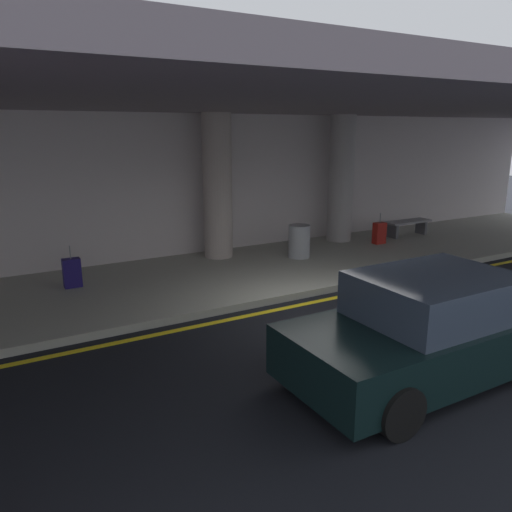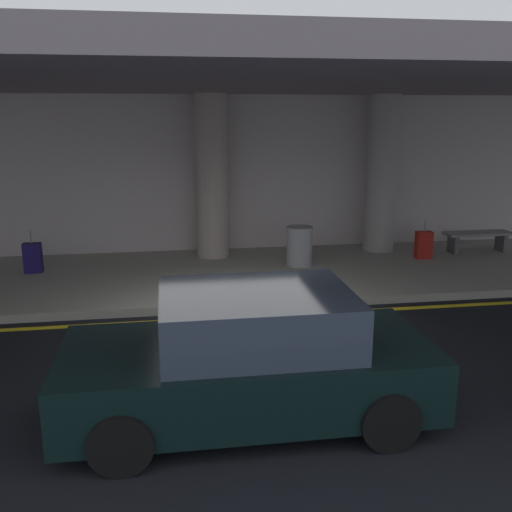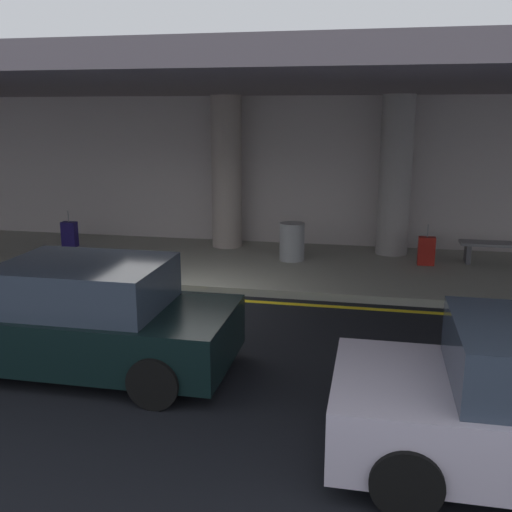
{
  "view_description": "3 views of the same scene",
  "coord_description": "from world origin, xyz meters",
  "px_view_note": "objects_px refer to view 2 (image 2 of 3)",
  "views": [
    {
      "loc": [
        -5.42,
        -6.96,
        3.4
      ],
      "look_at": [
        -0.68,
        1.35,
        0.95
      ],
      "focal_mm": 34.81,
      "sensor_mm": 36.0,
      "label": 1
    },
    {
      "loc": [
        -1.05,
        -8.53,
        3.4
      ],
      "look_at": [
        0.54,
        1.61,
        0.84
      ],
      "focal_mm": 40.62,
      "sensor_mm": 36.0,
      "label": 2
    },
    {
      "loc": [
        3.58,
        -9.48,
        3.4
      ],
      "look_at": [
        1.4,
        1.24,
        0.74
      ],
      "focal_mm": 41.5,
      "sensor_mm": 36.0,
      "label": 3
    }
  ],
  "objects_px": {
    "support_column_far_left": "(212,177)",
    "trash_bin_steel": "(299,246)",
    "suitcase_upright_primary": "(33,258)",
    "support_column_left_mid": "(382,174)",
    "suitcase_upright_secondary": "(424,245)",
    "bench_metal": "(478,237)",
    "car_black": "(250,359)"
  },
  "relations": [
    {
      "from": "trash_bin_steel",
      "to": "suitcase_upright_primary",
      "type": "bearing_deg",
      "value": 177.18
    },
    {
      "from": "suitcase_upright_secondary",
      "to": "car_black",
      "type": "bearing_deg",
      "value": -142.04
    },
    {
      "from": "suitcase_upright_secondary",
      "to": "trash_bin_steel",
      "type": "distance_m",
      "value": 2.95
    },
    {
      "from": "suitcase_upright_primary",
      "to": "bench_metal",
      "type": "relative_size",
      "value": 0.56
    },
    {
      "from": "suitcase_upright_secondary",
      "to": "trash_bin_steel",
      "type": "relative_size",
      "value": 1.06
    },
    {
      "from": "support_column_far_left",
      "to": "car_black",
      "type": "bearing_deg",
      "value": -91.52
    },
    {
      "from": "support_column_far_left",
      "to": "trash_bin_steel",
      "type": "xyz_separation_m",
      "value": [
        1.78,
        -1.12,
        -1.4
      ]
    },
    {
      "from": "support_column_far_left",
      "to": "trash_bin_steel",
      "type": "bearing_deg",
      "value": -32.1
    },
    {
      "from": "car_black",
      "to": "support_column_left_mid",
      "type": "bearing_deg",
      "value": -120.04
    },
    {
      "from": "support_column_left_mid",
      "to": "bench_metal",
      "type": "height_order",
      "value": "support_column_left_mid"
    },
    {
      "from": "bench_metal",
      "to": "trash_bin_steel",
      "type": "distance_m",
      "value": 4.51
    },
    {
      "from": "suitcase_upright_primary",
      "to": "support_column_left_mid",
      "type": "bearing_deg",
      "value": 26.88
    },
    {
      "from": "car_black",
      "to": "bench_metal",
      "type": "distance_m",
      "value": 9.19
    },
    {
      "from": "support_column_far_left",
      "to": "trash_bin_steel",
      "type": "height_order",
      "value": "support_column_far_left"
    },
    {
      "from": "suitcase_upright_primary",
      "to": "trash_bin_steel",
      "type": "bearing_deg",
      "value": 17.91
    },
    {
      "from": "support_column_left_mid",
      "to": "suitcase_upright_secondary",
      "type": "distance_m",
      "value": 1.93
    },
    {
      "from": "car_black",
      "to": "bench_metal",
      "type": "relative_size",
      "value": 2.56
    },
    {
      "from": "support_column_far_left",
      "to": "car_black",
      "type": "distance_m",
      "value": 7.24
    },
    {
      "from": "car_black",
      "to": "suitcase_upright_primary",
      "type": "relative_size",
      "value": 4.56
    },
    {
      "from": "suitcase_upright_primary",
      "to": "trash_bin_steel",
      "type": "distance_m",
      "value": 5.61
    },
    {
      "from": "suitcase_upright_primary",
      "to": "car_black",
      "type": "bearing_deg",
      "value": -39.23
    },
    {
      "from": "suitcase_upright_primary",
      "to": "trash_bin_steel",
      "type": "xyz_separation_m",
      "value": [
        5.61,
        -0.28,
        0.11
      ]
    },
    {
      "from": "support_column_far_left",
      "to": "suitcase_upright_secondary",
      "type": "height_order",
      "value": "support_column_far_left"
    },
    {
      "from": "support_column_far_left",
      "to": "suitcase_upright_primary",
      "type": "height_order",
      "value": "support_column_far_left"
    },
    {
      "from": "car_black",
      "to": "suitcase_upright_secondary",
      "type": "distance_m",
      "value": 7.88
    },
    {
      "from": "bench_metal",
      "to": "support_column_left_mid",
      "type": "bearing_deg",
      "value": 165.63
    },
    {
      "from": "support_column_far_left",
      "to": "suitcase_upright_primary",
      "type": "relative_size",
      "value": 4.06
    },
    {
      "from": "suitcase_upright_secondary",
      "to": "bench_metal",
      "type": "xyz_separation_m",
      "value": [
        1.54,
        0.38,
        0.04
      ]
    },
    {
      "from": "bench_metal",
      "to": "trash_bin_steel",
      "type": "bearing_deg",
      "value": -173.13
    },
    {
      "from": "support_column_far_left",
      "to": "suitcase_upright_primary",
      "type": "xyz_separation_m",
      "value": [
        -3.82,
        -0.84,
        -1.51
      ]
    },
    {
      "from": "bench_metal",
      "to": "suitcase_upright_primary",
      "type": "bearing_deg",
      "value": -178.5
    },
    {
      "from": "support_column_far_left",
      "to": "suitcase_upright_primary",
      "type": "bearing_deg",
      "value": -167.58
    }
  ]
}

